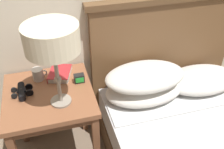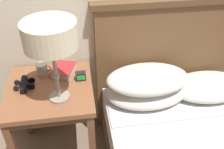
# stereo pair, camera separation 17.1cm
# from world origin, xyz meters

# --- Properties ---
(nightstand) EXTENTS (0.58, 0.58, 0.68)m
(nightstand) POSITION_xyz_m (-0.58, 0.67, 0.58)
(nightstand) COLOR brown
(nightstand) RESTS_ON ground_plane
(table_lamp) EXTENTS (0.30, 0.30, 0.52)m
(table_lamp) POSITION_xyz_m (-0.51, 0.55, 1.11)
(table_lamp) COLOR gray
(table_lamp) RESTS_ON nightstand
(book_on_nightstand) EXTENTS (0.20, 0.23, 0.04)m
(book_on_nightstand) POSITION_xyz_m (-0.48, 0.84, 0.69)
(book_on_nightstand) COLOR silver
(book_on_nightstand) RESTS_ON nightstand
(binoculars_pair) EXTENTS (0.14, 0.16, 0.05)m
(binoculars_pair) POSITION_xyz_m (-0.74, 0.70, 0.70)
(binoculars_pair) COLOR black
(binoculars_pair) RESTS_ON nightstand
(coffee_mug) EXTENTS (0.10, 0.08, 0.08)m
(coffee_mug) POSITION_xyz_m (-0.63, 0.84, 0.72)
(coffee_mug) COLOR silver
(coffee_mug) RESTS_ON nightstand
(alarm_clock) EXTENTS (0.07, 0.05, 0.06)m
(alarm_clock) POSITION_xyz_m (-0.36, 0.73, 0.71)
(alarm_clock) COLOR black
(alarm_clock) RESTS_ON nightstand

